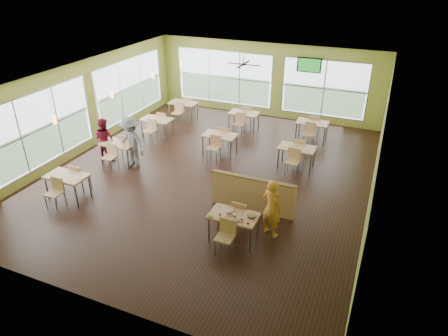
{
  "coord_description": "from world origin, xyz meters",
  "views": [
    {
      "loc": [
        4.9,
        -10.55,
        6.29
      ],
      "look_at": [
        1.08,
        -1.41,
        1.09
      ],
      "focal_mm": 32.0,
      "sensor_mm": 36.0,
      "label": 1
    }
  ],
  "objects_px": {
    "man_plaid": "(272,208)",
    "food_basket": "(252,216)",
    "main_table": "(233,219)",
    "half_wall_divider": "(253,194)"
  },
  "relations": [
    {
      "from": "man_plaid",
      "to": "half_wall_divider",
      "type": "bearing_deg",
      "value": -24.48
    },
    {
      "from": "half_wall_divider",
      "to": "man_plaid",
      "type": "height_order",
      "value": "man_plaid"
    },
    {
      "from": "half_wall_divider",
      "to": "man_plaid",
      "type": "relative_size",
      "value": 1.53
    },
    {
      "from": "half_wall_divider",
      "to": "food_basket",
      "type": "relative_size",
      "value": 10.64
    },
    {
      "from": "main_table",
      "to": "half_wall_divider",
      "type": "bearing_deg",
      "value": 90.0
    },
    {
      "from": "man_plaid",
      "to": "food_basket",
      "type": "distance_m",
      "value": 0.62
    },
    {
      "from": "main_table",
      "to": "half_wall_divider",
      "type": "relative_size",
      "value": 0.63
    },
    {
      "from": "main_table",
      "to": "man_plaid",
      "type": "distance_m",
      "value": 1.01
    },
    {
      "from": "man_plaid",
      "to": "food_basket",
      "type": "height_order",
      "value": "man_plaid"
    },
    {
      "from": "main_table",
      "to": "man_plaid",
      "type": "height_order",
      "value": "man_plaid"
    }
  ]
}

